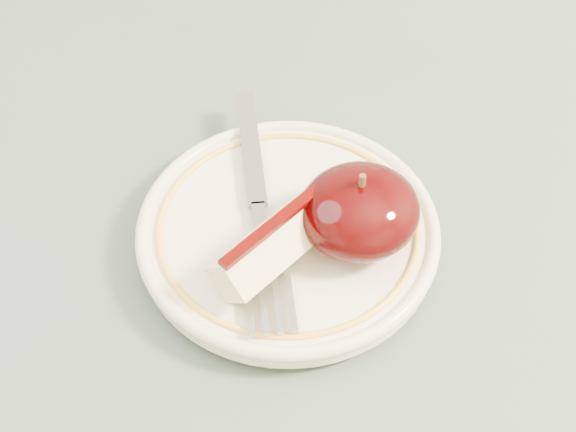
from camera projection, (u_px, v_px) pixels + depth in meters
name	position (u px, v px, depth m)	size (l,w,h in m)	color
table	(349.00, 296.00, 0.58)	(0.90, 0.90, 0.75)	brown
plate	(288.00, 231.00, 0.49)	(0.19, 0.19, 0.02)	#EEE5C8
apple_half	(359.00, 211.00, 0.47)	(0.07, 0.07, 0.05)	black
apple_wedge	(273.00, 245.00, 0.46)	(0.08, 0.06, 0.04)	beige
fork	(258.00, 207.00, 0.49)	(0.08, 0.19, 0.00)	gray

